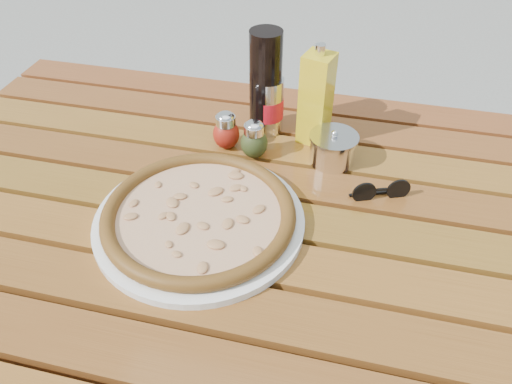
% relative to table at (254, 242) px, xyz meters
% --- Properties ---
extents(table, '(1.40, 0.90, 0.75)m').
position_rel_table_xyz_m(table, '(0.00, 0.00, 0.00)').
color(table, '#39220D').
rests_on(table, ground).
extents(plate, '(0.46, 0.46, 0.01)m').
position_rel_table_xyz_m(plate, '(-0.08, -0.05, 0.08)').
color(plate, white).
rests_on(plate, table).
extents(pizza, '(0.43, 0.43, 0.03)m').
position_rel_table_xyz_m(pizza, '(-0.08, -0.05, 0.10)').
color(pizza, beige).
rests_on(pizza, plate).
extents(pepper_shaker, '(0.06, 0.06, 0.08)m').
position_rel_table_xyz_m(pepper_shaker, '(-0.10, 0.18, 0.11)').
color(pepper_shaker, '#A32112').
rests_on(pepper_shaker, table).
extents(oregano_shaker, '(0.06, 0.06, 0.08)m').
position_rel_table_xyz_m(oregano_shaker, '(-0.04, 0.16, 0.11)').
color(oregano_shaker, '#38431A').
rests_on(oregano_shaker, table).
extents(dark_bottle, '(0.07, 0.07, 0.22)m').
position_rel_table_xyz_m(dark_bottle, '(-0.04, 0.26, 0.19)').
color(dark_bottle, black).
rests_on(dark_bottle, table).
extents(soda_can, '(0.08, 0.08, 0.12)m').
position_rel_table_xyz_m(soda_can, '(-0.03, 0.26, 0.13)').
color(soda_can, silver).
rests_on(soda_can, table).
extents(olive_oil_cruet, '(0.07, 0.07, 0.21)m').
position_rel_table_xyz_m(olive_oil_cruet, '(0.07, 0.25, 0.17)').
color(olive_oil_cruet, gold).
rests_on(olive_oil_cruet, table).
extents(parmesan_tin, '(0.10, 0.10, 0.07)m').
position_rel_table_xyz_m(parmesan_tin, '(0.12, 0.18, 0.11)').
color(parmesan_tin, silver).
rests_on(parmesan_tin, table).
extents(sunglasses, '(0.11, 0.06, 0.04)m').
position_rel_table_xyz_m(sunglasses, '(0.21, 0.09, 0.09)').
color(sunglasses, black).
rests_on(sunglasses, table).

